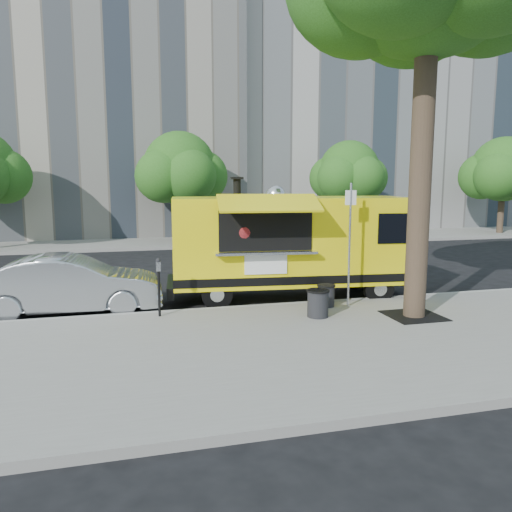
% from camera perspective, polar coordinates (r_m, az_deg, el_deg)
% --- Properties ---
extents(ground, '(120.00, 120.00, 0.00)m').
position_cam_1_polar(ground, '(13.46, 1.59, -5.17)').
color(ground, black).
rests_on(ground, ground).
extents(sidewalk, '(60.00, 6.00, 0.15)m').
position_cam_1_polar(sidewalk, '(9.81, 8.21, -10.05)').
color(sidewalk, gray).
rests_on(sidewalk, ground).
extents(curb, '(60.00, 0.14, 0.16)m').
position_cam_1_polar(curb, '(12.57, 2.78, -5.80)').
color(curb, '#999993').
rests_on(curb, ground).
extents(far_sidewalk, '(60.00, 5.00, 0.15)m').
position_cam_1_polar(far_sidewalk, '(26.49, -6.56, 1.72)').
color(far_sidewalk, gray).
rests_on(far_sidewalk, ground).
extents(building_left, '(22.00, 14.00, 24.00)m').
position_cam_1_polar(building_left, '(35.93, -22.81, 22.08)').
color(building_left, '#A19686').
rests_on(building_left, ground).
extents(building_mid, '(20.00, 14.00, 20.00)m').
position_cam_1_polar(building_mid, '(39.44, 9.53, 18.35)').
color(building_mid, '#A19B97').
rests_on(building_mid, ground).
extents(tree_well, '(1.20, 1.20, 0.02)m').
position_cam_1_polar(tree_well, '(11.97, 17.58, -6.54)').
color(tree_well, black).
rests_on(tree_well, sidewalk).
extents(far_tree_b, '(3.60, 3.60, 5.50)m').
position_cam_1_polar(far_tree_b, '(25.40, -8.71, 9.88)').
color(far_tree_b, '#33261C').
rests_on(far_tree_b, far_sidewalk).
extents(far_tree_c, '(3.24, 3.24, 5.21)m').
position_cam_1_polar(far_tree_c, '(27.55, 10.59, 9.48)').
color(far_tree_c, '#33261C').
rests_on(far_tree_c, far_sidewalk).
extents(far_tree_d, '(3.78, 3.78, 5.64)m').
position_cam_1_polar(far_tree_d, '(33.20, 26.47, 8.85)').
color(far_tree_d, '#33261C').
rests_on(far_tree_d, far_sidewalk).
extents(sign_post, '(0.28, 0.06, 3.00)m').
position_cam_1_polar(sign_post, '(12.24, 10.65, 2.11)').
color(sign_post, silver).
rests_on(sign_post, sidewalk).
extents(parking_meter, '(0.11, 0.11, 1.33)m').
position_cam_1_polar(parking_meter, '(11.44, -11.06, -2.74)').
color(parking_meter, black).
rests_on(parking_meter, sidewalk).
extents(food_truck, '(6.82, 3.39, 3.28)m').
position_cam_1_polar(food_truck, '(13.52, 3.88, 1.52)').
color(food_truck, yellow).
rests_on(food_truck, ground).
extents(sedan, '(4.37, 1.66, 1.42)m').
position_cam_1_polar(sedan, '(12.87, -20.41, -3.10)').
color(sedan, '#A5A6AB').
rests_on(sedan, ground).
extents(trash_bin_left, '(0.52, 0.52, 0.62)m').
position_cam_1_polar(trash_bin_left, '(11.37, 7.09, -5.29)').
color(trash_bin_left, black).
rests_on(trash_bin_left, sidewalk).
extents(trash_bin_right, '(0.45, 0.45, 0.54)m').
position_cam_1_polar(trash_bin_right, '(12.35, 8.01, -4.40)').
color(trash_bin_right, black).
rests_on(trash_bin_right, sidewalk).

